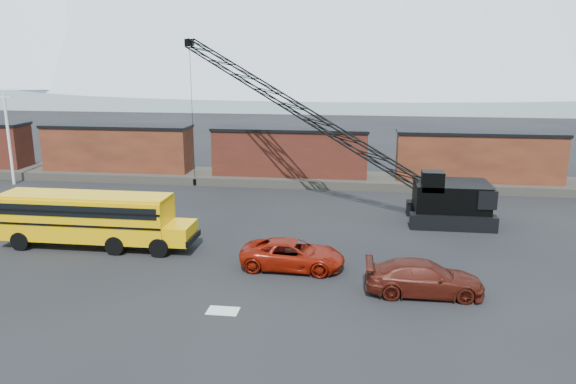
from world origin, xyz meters
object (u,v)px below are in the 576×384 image
red_pickup (293,255)px  maroon_suv (424,278)px  school_bus (92,218)px  crawler_crane (297,109)px

red_pickup → maroon_suv: bearing=-108.0°
school_bus → crawler_crane: (10.58, 12.11, 5.37)m
school_bus → red_pickup: bearing=-8.5°
school_bus → maroon_suv: size_ratio=2.10×
red_pickup → maroon_suv: size_ratio=0.99×
red_pickup → school_bus: bearing=83.6°
crawler_crane → school_bus: bearing=-131.1°
red_pickup → crawler_crane: size_ratio=0.23×
school_bus → crawler_crane: size_ratio=0.49×
maroon_suv → crawler_crane: size_ratio=0.24×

